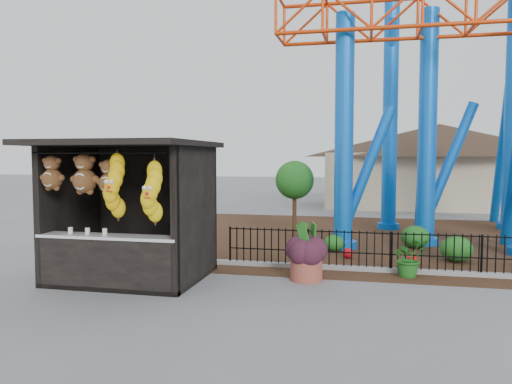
% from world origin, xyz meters
% --- Properties ---
extents(ground, '(120.00, 120.00, 0.00)m').
position_xyz_m(ground, '(0.00, 0.00, 0.00)').
color(ground, slate).
rests_on(ground, ground).
extents(mulch_bed, '(18.00, 12.00, 0.02)m').
position_xyz_m(mulch_bed, '(4.00, 8.00, 0.01)').
color(mulch_bed, '#331E11').
rests_on(mulch_bed, ground).
extents(curb, '(18.00, 0.18, 0.12)m').
position_xyz_m(curb, '(4.00, 3.00, 0.06)').
color(curb, gray).
rests_on(curb, ground).
extents(prize_booth, '(3.50, 3.40, 3.12)m').
position_xyz_m(prize_booth, '(-2.99, 0.90, 1.54)').
color(prize_booth, black).
rests_on(prize_booth, ground).
extents(picket_fence, '(12.20, 0.06, 1.00)m').
position_xyz_m(picket_fence, '(4.90, 3.00, 0.50)').
color(picket_fence, black).
rests_on(picket_fence, ground).
extents(roller_coaster, '(11.00, 6.37, 10.82)m').
position_xyz_m(roller_coaster, '(5.12, 8.23, 6.44)').
color(roller_coaster, blue).
rests_on(roller_coaster, ground).
extents(terracotta_planter, '(0.82, 0.82, 0.58)m').
position_xyz_m(terracotta_planter, '(0.90, 1.84, 0.29)').
color(terracotta_planter, brown).
rests_on(terracotta_planter, ground).
extents(planter_foliage, '(0.70, 0.70, 0.64)m').
position_xyz_m(planter_foliage, '(0.90, 1.84, 0.90)').
color(planter_foliage, '#331420').
rests_on(planter_foliage, terracotta_planter).
extents(potted_plant, '(1.01, 0.96, 0.89)m').
position_xyz_m(potted_plant, '(3.17, 2.68, 0.45)').
color(potted_plant, '#2A601C').
rests_on(potted_plant, ground).
extents(landscaping, '(8.36, 3.16, 0.68)m').
position_xyz_m(landscaping, '(4.87, 5.54, 0.31)').
color(landscaping, '#1B5519').
rests_on(landscaping, mulch_bed).
extents(pavilion, '(15.00, 15.00, 4.80)m').
position_xyz_m(pavilion, '(6.00, 20.00, 3.07)').
color(pavilion, '#BFAD8C').
rests_on(pavilion, ground).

